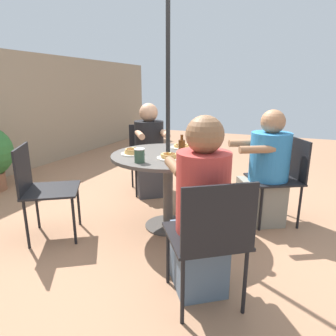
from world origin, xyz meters
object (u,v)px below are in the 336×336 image
at_px(diner_west, 201,215).
at_px(syrup_bottle, 182,146).
at_px(patio_chair_east, 147,153).
at_px(diner_north, 265,173).
at_px(pancake_plate_d, 133,152).
at_px(patio_table, 168,167).
at_px(diner_east, 150,154).
at_px(pancake_plate_e, 204,148).
at_px(pancake_plate_a, 200,153).
at_px(patio_chair_north, 282,174).
at_px(pancake_plate_b, 169,157).
at_px(drinking_glass_a, 211,152).
at_px(pancake_plate_c, 181,146).
at_px(patio_chair_south, 41,185).
at_px(coffee_cup, 139,156).
at_px(patio_chair_west, 210,234).

xyz_separation_m(diner_west, syrup_bottle, (0.90, 0.46, 0.24)).
distance_m(patio_chair_east, syrup_bottle, 1.14).
bearing_deg(diner_north, patio_chair_east, 44.44).
relative_size(patio_chair_east, pancake_plate_d, 3.91).
relative_size(patio_table, diner_east, 0.92).
bearing_deg(pancake_plate_e, diner_east, 59.86).
bearing_deg(diner_east, pancake_plate_d, 70.64).
bearing_deg(pancake_plate_d, pancake_plate_a, -71.88).
distance_m(patio_chair_north, diner_north, 0.17).
distance_m(pancake_plate_b, drinking_glass_a, 0.35).
xyz_separation_m(patio_table, syrup_bottle, (0.12, -0.09, 0.19)).
height_order(pancake_plate_d, drinking_glass_a, drinking_glass_a).
bearing_deg(pancake_plate_e, diner_north, -73.12).
relative_size(pancake_plate_b, pancake_plate_c, 1.00).
relative_size(diner_east, pancake_plate_d, 5.22).
height_order(patio_table, pancake_plate_d, pancake_plate_d).
bearing_deg(diner_east, pancake_plate_c, 105.38).
xyz_separation_m(patio_table, pancake_plate_c, (0.31, -0.02, 0.14)).
xyz_separation_m(diner_north, syrup_bottle, (-0.35, 0.74, 0.28)).
bearing_deg(diner_east, pancake_plate_a, 103.56).
xyz_separation_m(patio_chair_south, diner_west, (-0.16, -1.50, 0.05)).
height_order(diner_east, pancake_plate_a, diner_east).
bearing_deg(patio_chair_east, diner_east, 90.00).
distance_m(pancake_plate_a, pancake_plate_c, 0.37).
height_order(pancake_plate_e, drinking_glass_a, drinking_glass_a).
bearing_deg(patio_chair_south, coffee_cup, 72.81).
bearing_deg(coffee_cup, pancake_plate_e, -27.69).
bearing_deg(coffee_cup, patio_chair_west, -126.15).
relative_size(patio_chair_north, diner_west, 0.72).
distance_m(pancake_plate_d, coffee_cup, 0.31).
distance_m(patio_chair_west, pancake_plate_d, 1.25).
bearing_deg(diner_east, diner_north, 131.34).
distance_m(patio_chair_south, pancake_plate_e, 1.52).
xyz_separation_m(pancake_plate_d, drinking_glass_a, (0.05, -0.71, 0.05)).
bearing_deg(diner_north, diner_east, 48.61).
relative_size(patio_chair_south, pancake_plate_b, 3.91).
xyz_separation_m(diner_north, coffee_cup, (-0.84, 0.93, 0.28)).
xyz_separation_m(diner_west, coffee_cup, (0.41, 0.65, 0.24)).
relative_size(patio_chair_south, pancake_plate_c, 3.91).
bearing_deg(pancake_plate_c, patio_chair_west, -152.63).
relative_size(pancake_plate_d, coffee_cup, 1.85).
bearing_deg(patio_chair_north, pancake_plate_b, 98.99).
bearing_deg(pancake_plate_e, patio_table, 138.81).
height_order(pancake_plate_c, coffee_cup, coffee_cup).
relative_size(diner_north, pancake_plate_e, 5.18).
relative_size(pancake_plate_a, drinking_glass_a, 1.58).
height_order(patio_chair_east, diner_east, diner_east).
relative_size(patio_table, pancake_plate_d, 4.83).
distance_m(patio_table, drinking_glass_a, 0.47).
distance_m(patio_chair_north, drinking_glass_a, 0.90).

